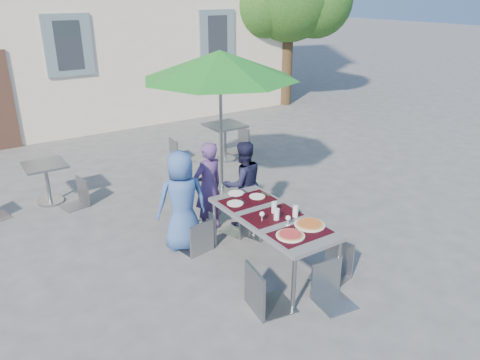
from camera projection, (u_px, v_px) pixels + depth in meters
ground at (253, 283)px, 5.84m from camera, size 90.00×90.00×0.00m
dining_table at (272, 219)px, 5.92m from camera, size 0.80×1.85×0.76m
pizza_near_left at (290, 235)px, 5.39m from camera, size 0.34×0.34×0.03m
pizza_near_right at (310, 224)px, 5.64m from camera, size 0.37×0.37×0.03m
glassware at (281, 212)px, 5.81m from camera, size 0.49×0.43×0.15m
place_settings at (243, 197)px, 6.39m from camera, size 0.63×0.50×0.01m
child_0 at (182, 201)px, 6.39m from camera, size 0.78×0.59×1.43m
child_1 at (208, 187)px, 6.89m from camera, size 0.55×0.41×1.39m
child_2 at (243, 184)px, 7.08m from camera, size 0.68×0.44×1.33m
chair_0 at (197, 218)px, 6.34m from camera, size 0.46×0.47×0.90m
chair_1 at (242, 201)px, 6.83m from camera, size 0.52×0.52×0.91m
chair_2 at (263, 203)px, 6.76m from camera, size 0.51×0.52×0.90m
chair_3 at (264, 263)px, 5.13m from camera, size 0.53×0.53×1.05m
chair_4 at (337, 239)px, 5.78m from camera, size 0.50×0.49×0.91m
chair_5 at (333, 260)px, 5.32m from camera, size 0.46×0.46×0.92m
patio_umbrella at (220, 66)px, 7.48m from camera, size 2.58×2.58×2.51m
cafe_table_0 at (47, 177)px, 7.87m from camera, size 0.66×0.66×0.70m
bg_chair_r_0 at (75, 177)px, 7.75m from camera, size 0.45×0.45×0.87m
cafe_table_1 at (225, 135)px, 9.84m from camera, size 0.73×0.73×0.79m
bg_chair_l_1 at (177, 136)px, 9.75m from camera, size 0.46×0.45×0.96m
bg_chair_r_1 at (240, 125)px, 10.41m from camera, size 0.46×0.46×1.00m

